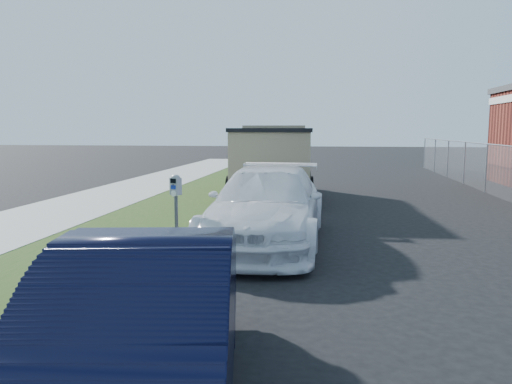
# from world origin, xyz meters

# --- Properties ---
(ground) EXTENTS (120.00, 120.00, 0.00)m
(ground) POSITION_xyz_m (0.00, 0.00, 0.00)
(ground) COLOR black
(ground) RESTS_ON ground
(streetside) EXTENTS (6.12, 50.00, 0.15)m
(streetside) POSITION_xyz_m (-5.57, 2.00, 0.07)
(streetside) COLOR gray
(streetside) RESTS_ON ground
(parking_meter) EXTENTS (0.23, 0.20, 1.41)m
(parking_meter) POSITION_xyz_m (-2.57, -0.98, 1.15)
(parking_meter) COLOR #3F4247
(parking_meter) RESTS_ON ground
(white_wagon) EXTENTS (2.26, 5.40, 1.56)m
(white_wagon) POSITION_xyz_m (-1.09, 0.46, 0.78)
(white_wagon) COLOR white
(white_wagon) RESTS_ON ground
(navy_sedan) EXTENTS (2.21, 4.52, 1.43)m
(navy_sedan) POSITION_xyz_m (-1.38, -5.86, 0.71)
(navy_sedan) COLOR black
(navy_sedan) RESTS_ON ground
(dump_truck) EXTENTS (2.94, 6.50, 2.48)m
(dump_truck) POSITION_xyz_m (-1.75, 7.57, 1.40)
(dump_truck) COLOR black
(dump_truck) RESTS_ON ground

